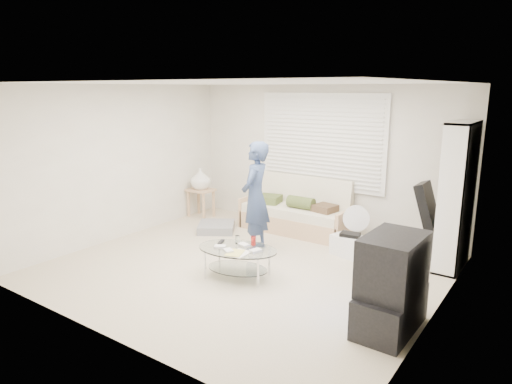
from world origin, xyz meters
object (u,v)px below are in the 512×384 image
Objects in this scene: bookshelf at (456,197)px; futon_sofa at (297,214)px; tv_unit at (391,285)px; coffee_table at (238,254)px.

futon_sofa is at bearing 175.50° from bookshelf.
tv_unit is 0.84× the size of coffee_table.
tv_unit is at bearing -43.84° from futon_sofa.
bookshelf reaches higher than tv_unit.
futon_sofa is 0.96× the size of bookshelf.
bookshelf is at bearing 86.67° from tv_unit.
bookshelf is at bearing 41.84° from coffee_table.
futon_sofa is 2.68m from bookshelf.
futon_sofa is 2.21m from coffee_table.
tv_unit is 2.10m from coffee_table.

